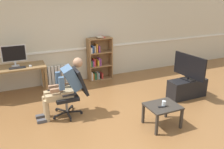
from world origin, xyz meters
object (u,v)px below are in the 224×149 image
(imac_monitor, at_px, (14,54))
(person_seated, at_px, (64,86))
(radiator, at_px, (54,75))
(tv_screen, at_px, (189,67))
(office_chair, at_px, (73,91))
(computer_desk, at_px, (17,71))
(coffee_table, at_px, (162,108))
(keyboard, at_px, (17,68))
(spare_remote, at_px, (162,107))
(bookshelf, at_px, (98,59))
(computer_mouse, at_px, (30,66))
(drinking_glass, at_px, (164,104))
(tv_stand, at_px, (187,88))

(imac_monitor, height_order, person_seated, imac_monitor)
(radiator, bearing_deg, tv_screen, -37.73)
(radiator, bearing_deg, office_chair, -89.33)
(computer_desk, height_order, person_seated, person_seated)
(imac_monitor, height_order, coffee_table, imac_monitor)
(tv_screen, bearing_deg, radiator, 46.12)
(computer_desk, distance_m, keyboard, 0.18)
(keyboard, xyz_separation_m, spare_remote, (2.31, -2.50, -0.32))
(bookshelf, bearing_deg, spare_remote, -87.48)
(tv_screen, xyz_separation_m, spare_remote, (-1.38, -0.89, -0.33))
(computer_desk, relative_size, coffee_table, 2.18)
(tv_screen, bearing_deg, spare_remote, 116.77)
(keyboard, distance_m, person_seated, 1.50)
(computer_desk, xyz_separation_m, office_chair, (0.97, -1.42, -0.12))
(spare_remote, bearing_deg, computer_mouse, 48.54)
(office_chair, bearing_deg, computer_mouse, -152.40)
(computer_desk, bearing_deg, radiator, 22.37)
(coffee_table, relative_size, drinking_glass, 5.66)
(bookshelf, bearing_deg, person_seated, -129.42)
(office_chair, relative_size, tv_stand, 1.04)
(keyboard, distance_m, bookshelf, 2.23)
(coffee_table, distance_m, spare_remote, 0.11)
(computer_desk, xyz_separation_m, bookshelf, (2.20, 0.29, -0.05))
(imac_monitor, bearing_deg, keyboard, -83.42)
(computer_mouse, bearing_deg, spare_remote, -51.20)
(bookshelf, xyz_separation_m, coffee_table, (0.18, -2.87, -0.23))
(radiator, bearing_deg, person_seated, -94.68)
(keyboard, relative_size, coffee_table, 0.60)
(person_seated, distance_m, tv_stand, 2.96)
(computer_desk, distance_m, radiator, 1.09)
(office_chair, height_order, coffee_table, office_chair)
(tv_screen, bearing_deg, office_chair, 76.99)
(tv_screen, xyz_separation_m, coffee_table, (-1.32, -0.83, -0.40))
(computer_desk, bearing_deg, computer_mouse, -21.37)
(imac_monitor, bearing_deg, tv_stand, -26.16)
(radiator, distance_m, tv_stand, 3.49)
(office_chair, bearing_deg, drinking_glass, 49.98)
(tv_screen, distance_m, drinking_glass, 1.62)
(computer_desk, height_order, drinking_glass, computer_desk)
(keyboard, relative_size, office_chair, 0.37)
(imac_monitor, distance_m, radiator, 1.27)
(computer_desk, bearing_deg, imac_monitor, 95.34)
(radiator, relative_size, person_seated, 0.58)
(coffee_table, bearing_deg, computer_mouse, 130.18)
(spare_remote, bearing_deg, bookshelf, 12.26)
(radiator, xyz_separation_m, spare_remote, (1.38, -3.03, 0.18))
(imac_monitor, relative_size, person_seated, 0.46)
(keyboard, distance_m, drinking_glass, 3.43)
(imac_monitor, height_order, keyboard, imac_monitor)
(computer_desk, height_order, spare_remote, computer_desk)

